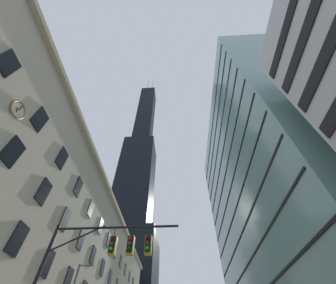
% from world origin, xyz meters
% --- Properties ---
extents(station_building, '(13.48, 68.35, 23.39)m').
position_xyz_m(station_building, '(-17.40, 28.17, 11.67)').
color(station_building, '#BCAF93').
rests_on(station_building, ground).
extents(dark_skyscraper, '(25.98, 25.98, 198.04)m').
position_xyz_m(dark_skyscraper, '(-21.22, 81.28, 57.62)').
color(dark_skyscraper, black).
rests_on(dark_skyscraper, ground).
extents(glass_office_midrise, '(14.67, 42.68, 48.27)m').
position_xyz_m(glass_office_midrise, '(18.28, 26.30, 24.13)').
color(glass_office_midrise, gray).
rests_on(glass_office_midrise, ground).
extents(traffic_signal_mast, '(7.93, 0.63, 7.76)m').
position_xyz_m(traffic_signal_mast, '(-3.32, 5.61, 5.87)').
color(traffic_signal_mast, black).
rests_on(traffic_signal_mast, sidewalk_left).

